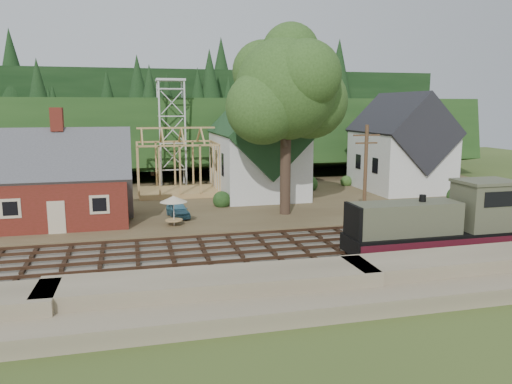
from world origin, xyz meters
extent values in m
plane|color=#384C1E|center=(0.00, 0.00, 0.00)|extent=(140.00, 140.00, 0.00)
cube|color=#7F7259|center=(0.00, -8.50, 0.00)|extent=(64.00, 5.00, 1.60)
cube|color=#726B5B|center=(0.00, 0.00, 0.08)|extent=(64.00, 11.00, 0.16)
cube|color=brown|center=(0.00, 18.00, 0.15)|extent=(64.00, 26.00, 0.30)
cube|color=#1E3F19|center=(0.00, 42.00, 0.00)|extent=(70.00, 28.96, 12.74)
cube|color=black|center=(0.00, 58.00, 0.00)|extent=(80.00, 20.00, 12.00)
cube|color=#5A2114|center=(-16.00, 11.00, 2.20)|extent=(10.00, 7.00, 3.80)
cube|color=#4C4C51|center=(-16.00, 11.00, 4.10)|extent=(10.80, 7.41, 7.41)
cube|color=#5A2114|center=(-16.00, 11.00, 8.40)|extent=(0.90, 0.90, 1.80)
cube|color=beige|center=(-16.00, 7.48, 1.50)|extent=(1.20, 0.06, 2.40)
cube|color=silver|center=(2.00, 20.00, 3.50)|extent=(8.00, 12.00, 6.40)
cube|color=#1B3C1B|center=(2.00, 20.00, 6.70)|extent=(8.40, 12.96, 8.40)
cube|color=silver|center=(2.00, 14.00, 8.70)|extent=(2.40, 2.40, 4.00)
cone|color=#1B3C1B|center=(2.00, 14.00, 12.00)|extent=(5.37, 5.37, 2.60)
cube|color=silver|center=(18.00, 19.00, 3.50)|extent=(8.00, 10.00, 6.40)
cube|color=black|center=(18.00, 19.00, 6.70)|extent=(8.40, 10.80, 8.40)
cube|color=tan|center=(-6.00, 22.00, 0.55)|extent=(8.00, 6.00, 0.50)
cube|color=tan|center=(-6.00, 22.00, 7.20)|extent=(8.00, 0.18, 0.18)
cube|color=silver|center=(-7.40, 26.60, 6.30)|extent=(0.18, 0.18, 12.00)
cube|color=silver|center=(-4.60, 26.60, 6.30)|extent=(0.18, 0.18, 12.00)
cube|color=silver|center=(-7.40, 29.40, 6.30)|extent=(0.18, 0.18, 12.00)
cube|color=silver|center=(-4.60, 29.40, 6.30)|extent=(0.18, 0.18, 12.00)
cube|color=silver|center=(-6.00, 28.00, 12.30)|extent=(3.20, 3.20, 0.25)
cylinder|color=#38281E|center=(2.00, 10.00, 4.30)|extent=(0.90, 0.90, 8.00)
sphere|color=#2D4A1B|center=(2.00, 10.00, 10.80)|extent=(8.40, 8.40, 8.40)
sphere|color=#2D4A1B|center=(4.50, 11.00, 9.80)|extent=(6.40, 6.40, 6.40)
sphere|color=#2D4A1B|center=(-0.20, 9.20, 9.30)|extent=(6.00, 6.00, 6.00)
cylinder|color=#4C331E|center=(7.00, 5.20, 4.00)|extent=(0.28, 0.28, 8.00)
cube|color=#4C331E|center=(7.00, 5.20, 7.20)|extent=(2.20, 0.12, 0.12)
cube|color=#4C331E|center=(7.00, 5.20, 6.60)|extent=(1.80, 0.12, 0.12)
cube|color=black|center=(7.79, -3.00, 0.33)|extent=(11.39, 2.37, 0.33)
cube|color=black|center=(7.79, -3.00, 1.03)|extent=(11.39, 2.75, 1.04)
cube|color=#52513C|center=(5.71, -3.00, 2.55)|extent=(6.83, 2.18, 1.99)
cube|color=#52513C|center=(11.40, -3.00, 3.07)|extent=(3.42, 2.66, 3.04)
cube|color=#52513C|center=(11.40, -3.00, 4.64)|extent=(3.61, 2.85, 0.19)
cube|color=black|center=(11.40, -4.35, 3.74)|extent=(2.28, 0.06, 0.95)
cube|color=#4A0F1A|center=(7.79, -4.39, 1.03)|extent=(11.39, 0.04, 0.66)
cube|color=#4A0F1A|center=(7.79, -1.61, 1.03)|extent=(11.39, 0.04, 0.66)
cylinder|color=black|center=(6.84, -3.00, 3.64)|extent=(0.42, 0.42, 0.66)
imported|color=teal|center=(-7.02, 10.89, 0.91)|extent=(1.95, 3.74, 1.21)
imported|color=red|center=(21.10, 18.88, 0.86)|extent=(4.05, 1.87, 1.13)
cylinder|color=silver|center=(-7.60, 7.97, 1.34)|extent=(0.09, 0.09, 2.09)
cylinder|color=tan|center=(-7.60, 7.97, 0.73)|extent=(1.33, 1.33, 0.08)
cone|color=beige|center=(-7.60, 7.97, 2.39)|extent=(2.09, 2.09, 0.47)
camera|label=1|loc=(-10.60, -29.97, 9.39)|focal=35.00mm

